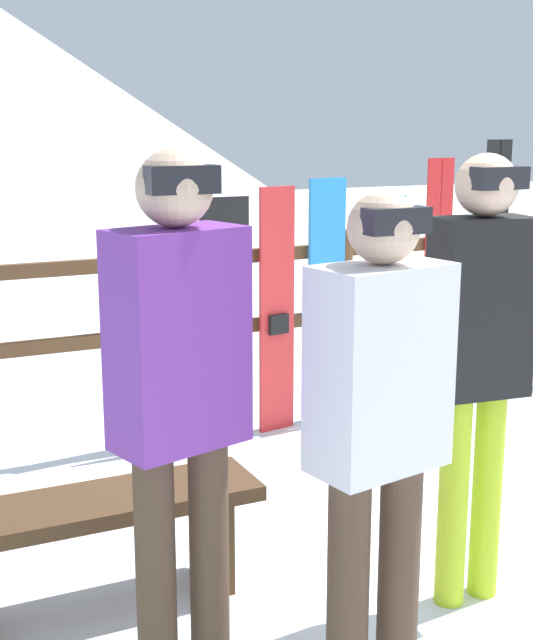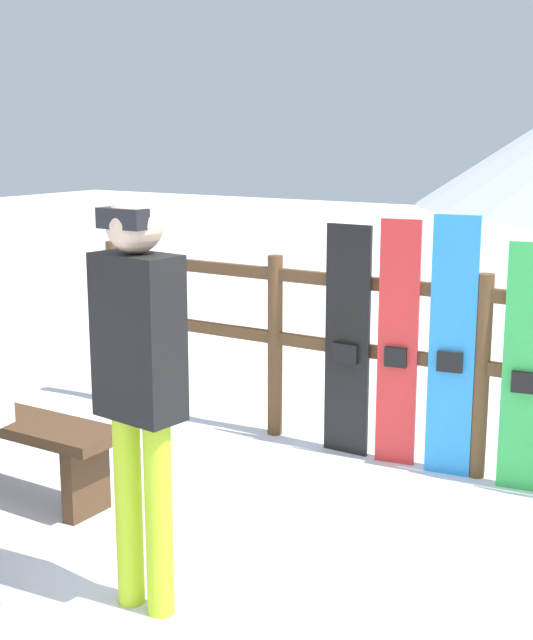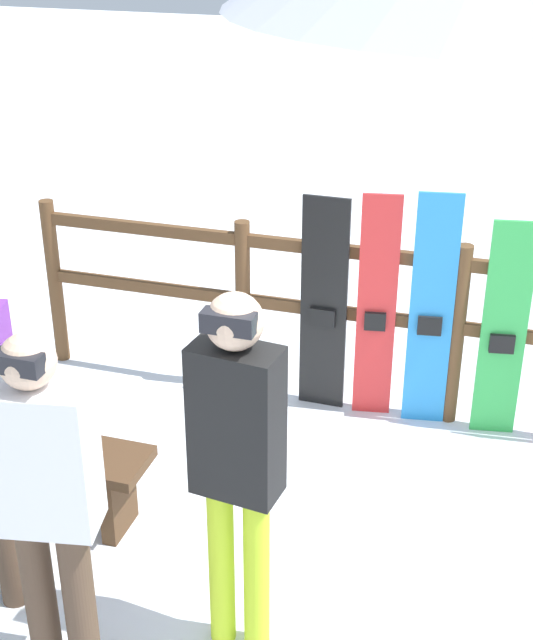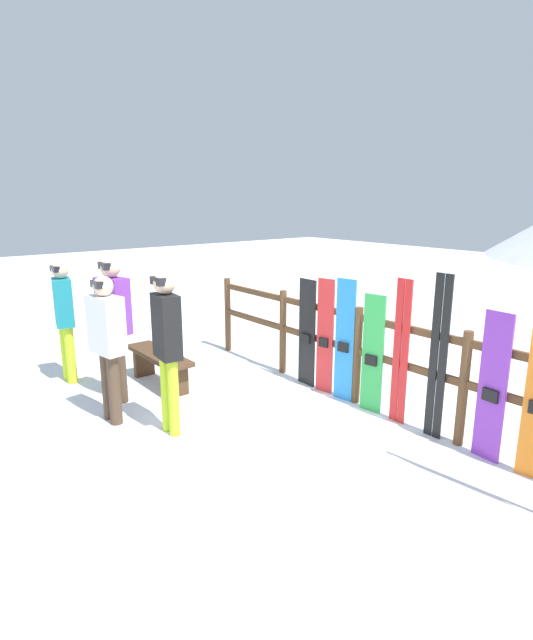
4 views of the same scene
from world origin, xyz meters
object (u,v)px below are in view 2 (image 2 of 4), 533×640
(bench, at_px, (20,438))
(snowboard_blue, at_px, (452,349))
(snowboard_green, at_px, (527,370))
(snowboard_red, at_px, (398,345))
(snowboard_black_stripe, at_px, (347,342))
(person_black, at_px, (139,369))

(bench, height_order, snowboard_blue, snowboard_blue)
(snowboard_blue, relative_size, snowboard_green, 1.09)
(snowboard_red, bearing_deg, snowboard_green, -0.01)
(snowboard_blue, bearing_deg, snowboard_red, -179.99)
(snowboard_blue, bearing_deg, snowboard_black_stripe, -179.99)
(snowboard_black_stripe, xyz_separation_m, snowboard_blue, (0.68, 0.00, 0.05))
(snowboard_green, bearing_deg, person_black, -114.44)
(bench, distance_m, snowboard_black_stripe, 2.03)
(bench, relative_size, snowboard_blue, 0.84)
(person_black, height_order, snowboard_green, person_black)
(snowboard_blue, distance_m, snowboard_green, 0.45)
(snowboard_red, relative_size, snowboard_green, 1.06)
(snowboard_black_stripe, height_order, snowboard_green, snowboard_black_stripe)
(bench, height_order, snowboard_red, snowboard_red)
(person_black, relative_size, snowboard_green, 1.24)
(person_black, xyz_separation_m, snowboard_green, (0.97, 2.14, -0.35))
(bench, xyz_separation_m, snowboard_red, (1.55, 1.59, 0.41))
(bench, xyz_separation_m, person_black, (1.36, -0.56, 0.72))
(bench, bearing_deg, person_black, -22.20)
(snowboard_black_stripe, distance_m, snowboard_blue, 0.68)
(snowboard_black_stripe, xyz_separation_m, snowboard_red, (0.34, 0.00, 0.02))
(snowboard_red, height_order, snowboard_green, snowboard_red)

